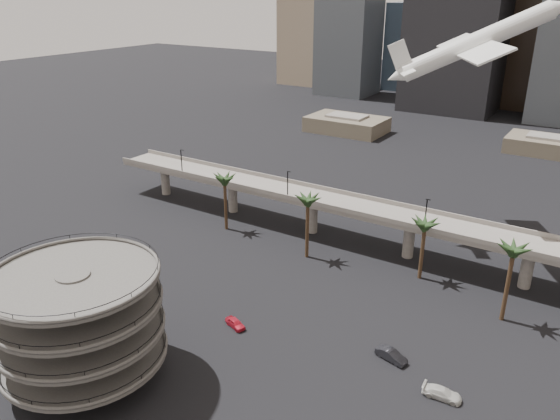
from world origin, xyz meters
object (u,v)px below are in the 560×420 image
Objects in this scene: airborne_jet at (475,43)px; car_b at (391,355)px; car_c at (442,393)px; parking_ramp at (79,317)px; car_a at (235,323)px; overpass at (359,212)px.

car_b is at bearing -113.26° from airborne_jet.
car_c is at bearing -104.81° from airborne_jet.
airborne_jet is at bearing 11.07° from car_c.
car_c is (8.68, -3.84, -0.06)m from car_b.
car_a is (9.80, 20.71, -9.15)m from parking_ramp.
airborne_jet is 6.48× the size of car_b.
car_c is at bearing -67.96° from car_a.
overpass is 25.38× the size of car_c.
overpass is 39.66m from airborne_jet.
parking_ramp is 60.46m from overpass.
car_b is at bearing 37.96° from parking_ramp.
airborne_jet is 63.49m from car_b.
airborne_jet is at bearing 0.85° from car_a.
overpass is (13.00, 59.00, -2.50)m from parking_ramp.
car_a is at bearing 64.68° from parking_ramp.
car_a is 0.83× the size of car_b.
airborne_jet is 6.15× the size of car_c.
airborne_jet reaches higher than car_b.
airborne_jet is at bearing 20.65° from car_b.
car_b is at bearing 61.64° from car_c.
parking_ramp is 49.00m from car_c.
car_b is (33.85, 26.40, -9.04)m from parking_ramp.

